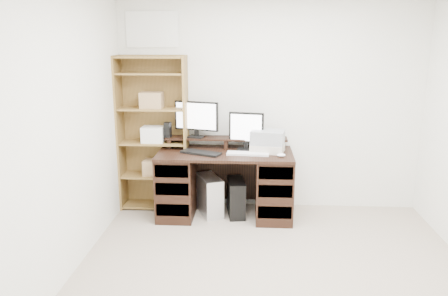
# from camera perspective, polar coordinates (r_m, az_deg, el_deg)

# --- Properties ---
(room) EXTENTS (3.54, 4.04, 2.54)m
(room) POSITION_cam_1_polar(r_m,az_deg,el_deg) (3.16, 7.49, 0.55)
(room) COLOR tan
(room) RESTS_ON ground
(desk) EXTENTS (1.50, 0.70, 0.75)m
(desk) POSITION_cam_1_polar(r_m,az_deg,el_deg) (4.98, 0.15, -4.55)
(desk) COLOR black
(desk) RESTS_ON ground
(riser_shelf) EXTENTS (1.40, 0.22, 0.12)m
(riser_shelf) POSITION_cam_1_polar(r_m,az_deg,el_deg) (5.05, 0.29, 1.10)
(riser_shelf) COLOR black
(riser_shelf) RESTS_ON desk
(monitor_wide) EXTENTS (0.51, 0.19, 0.42)m
(monitor_wide) POSITION_cam_1_polar(r_m,az_deg,el_deg) (5.02, -3.63, 4.02)
(monitor_wide) COLOR black
(monitor_wide) RESTS_ON riser_shelf
(monitor_small) EXTENTS (0.39, 0.18, 0.43)m
(monitor_small) POSITION_cam_1_polar(r_m,az_deg,el_deg) (4.92, 2.92, 2.40)
(monitor_small) COLOR black
(monitor_small) RESTS_ON desk
(speaker) EXTENTS (0.08, 0.08, 0.18)m
(speaker) POSITION_cam_1_polar(r_m,az_deg,el_deg) (5.07, -7.37, 2.38)
(speaker) COLOR black
(speaker) RESTS_ON riser_shelf
(keyboard_black) EXTENTS (0.48, 0.32, 0.03)m
(keyboard_black) POSITION_cam_1_polar(r_m,az_deg,el_deg) (4.79, -3.04, -0.63)
(keyboard_black) COLOR black
(keyboard_black) RESTS_ON desk
(keyboard_white) EXTENTS (0.47, 0.17, 0.02)m
(keyboard_white) POSITION_cam_1_polar(r_m,az_deg,el_deg) (4.77, 3.15, -0.74)
(keyboard_white) COLOR white
(keyboard_white) RESTS_ON desk
(mouse) EXTENTS (0.10, 0.07, 0.04)m
(mouse) POSITION_cam_1_polar(r_m,az_deg,el_deg) (4.71, 7.47, -0.92)
(mouse) COLOR white
(mouse) RESTS_ON desk
(printer) EXTENTS (0.41, 0.34, 0.09)m
(printer) POSITION_cam_1_polar(r_m,az_deg,el_deg) (4.90, 5.71, 0.02)
(printer) COLOR #BEB4A5
(printer) RESTS_ON desk
(basket) EXTENTS (0.40, 0.32, 0.15)m
(basket) POSITION_cam_1_polar(r_m,az_deg,el_deg) (4.87, 5.74, 1.41)
(basket) COLOR #90959A
(basket) RESTS_ON printer
(tower_silver) EXTENTS (0.36, 0.49, 0.45)m
(tower_silver) POSITION_cam_1_polar(r_m,az_deg,el_deg) (5.07, -1.93, -6.17)
(tower_silver) COLOR silver
(tower_silver) RESTS_ON ground
(tower_black) EXTENTS (0.23, 0.44, 0.42)m
(tower_black) POSITION_cam_1_polar(r_m,az_deg,el_deg) (5.04, 1.58, -6.48)
(tower_black) COLOR black
(tower_black) RESTS_ON ground
(bookshelf) EXTENTS (0.80, 0.30, 1.80)m
(bookshelf) POSITION_cam_1_polar(r_m,az_deg,el_deg) (5.15, -9.19, 2.03)
(bookshelf) COLOR olive
(bookshelf) RESTS_ON ground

